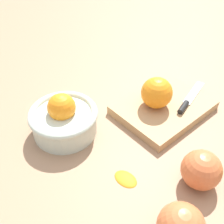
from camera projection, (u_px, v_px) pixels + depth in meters
ground_plane at (157, 135)px, 0.67m from camera, size 2.40×2.40×0.00m
bowl at (64, 119)px, 0.66m from camera, size 0.16×0.16×0.10m
cutting_board at (163, 107)px, 0.73m from camera, size 0.25×0.20×0.02m
orange_on_board at (157, 93)px, 0.69m from camera, size 0.08×0.08×0.08m
knife at (188, 101)px, 0.72m from camera, size 0.15×0.07×0.01m
apple_front_center at (201, 170)px, 0.55m from camera, size 0.08×0.08×0.08m
citrus_peel at (126, 178)px, 0.58m from camera, size 0.05×0.06×0.01m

